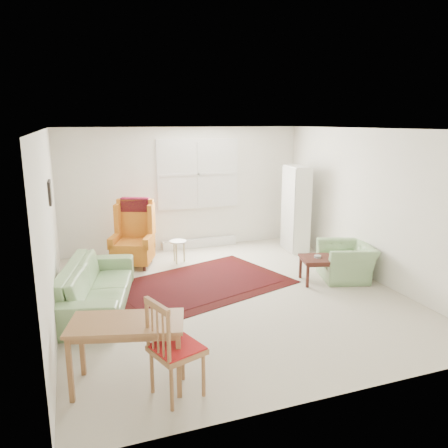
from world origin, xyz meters
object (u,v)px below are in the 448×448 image
object	(u,v)px
sofa	(96,277)
wingback_chair	(132,234)
cabinet	(296,209)
desk	(128,354)
desk_chair	(177,347)
armchair	(346,258)
coffee_table	(317,270)
stool	(178,251)

from	to	relation	value
sofa	wingback_chair	world-z (taller)	wingback_chair
cabinet	wingback_chair	bearing A→B (deg)	-175.65
cabinet	desk	xyz separation A→B (m)	(-3.90, -3.70, -0.52)
sofa	desk_chair	size ratio (longest dim) A/B	2.15
armchair	desk_chair	world-z (taller)	desk_chair
desk_chair	sofa	bearing A→B (deg)	-5.44
coffee_table	stool	bearing A→B (deg)	136.83
stool	desk_chair	world-z (taller)	desk_chair
wingback_chair	coffee_table	world-z (taller)	wingback_chair
armchair	wingback_chair	distance (m)	3.80
wingback_chair	coffee_table	bearing A→B (deg)	-11.49
wingback_chair	cabinet	size ratio (longest dim) A/B	0.71
sofa	wingback_chair	size ratio (longest dim) A/B	1.77
armchair	desk_chair	xyz separation A→B (m)	(-3.47, -2.23, 0.15)
coffee_table	desk	bearing A→B (deg)	-150.17
wingback_chair	desk_chair	distance (m)	4.08
wingback_chair	coffee_table	size ratio (longest dim) A/B	2.36
desk_chair	wingback_chair	bearing A→B (deg)	-21.39
desk	sofa	bearing A→B (deg)	94.55
armchair	cabinet	bearing A→B (deg)	-163.54
coffee_table	cabinet	world-z (taller)	cabinet
stool	desk	xyz separation A→B (m)	(-1.42, -3.70, 0.14)
wingback_chair	desk_chair	xyz separation A→B (m)	(-0.16, -4.07, -0.11)
stool	cabinet	distance (m)	2.56
armchair	desk	distance (m)	4.35
coffee_table	cabinet	xyz separation A→B (m)	(0.57, 1.79, 0.66)
armchair	wingback_chair	world-z (taller)	wingback_chair
cabinet	desk_chair	bearing A→B (deg)	-125.43
sofa	coffee_table	world-z (taller)	sofa
cabinet	sofa	bearing A→B (deg)	-153.40
sofa	coffee_table	bearing A→B (deg)	-80.12
wingback_chair	stool	distance (m)	0.93
stool	coffee_table	bearing A→B (deg)	-43.17
cabinet	coffee_table	bearing A→B (deg)	-102.15
coffee_table	desk	xyz separation A→B (m)	(-3.33, -1.91, 0.14)
coffee_table	stool	xyz separation A→B (m)	(-1.91, 1.79, 0.00)
sofa	desk_chair	world-z (taller)	desk_chair
desk	armchair	bearing A→B (deg)	26.25
coffee_table	armchair	bearing A→B (deg)	1.24
desk_chair	coffee_table	bearing A→B (deg)	-71.74
armchair	wingback_chair	bearing A→B (deg)	-102.60
wingback_chair	desk_chair	size ratio (longest dim) A/B	1.22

